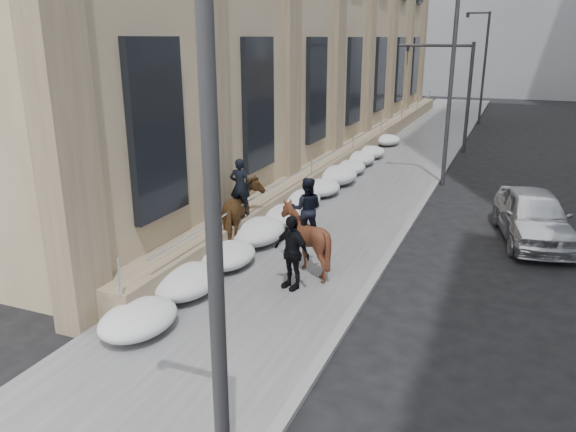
{
  "coord_description": "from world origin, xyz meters",
  "views": [
    {
      "loc": [
        5.72,
        -10.82,
        6.22
      ],
      "look_at": [
        0.33,
        2.3,
        1.7
      ],
      "focal_mm": 35.0,
      "sensor_mm": 36.0,
      "label": 1
    }
  ],
  "objects_px": {
    "mounted_horse_right": "(305,234)",
    "pedestrian": "(291,252)",
    "car_silver": "(533,216)",
    "mounted_horse_left": "(243,211)"
  },
  "relations": [
    {
      "from": "pedestrian",
      "to": "car_silver",
      "type": "height_order",
      "value": "pedestrian"
    },
    {
      "from": "pedestrian",
      "to": "mounted_horse_right",
      "type": "bearing_deg",
      "value": 114.81
    },
    {
      "from": "car_silver",
      "to": "pedestrian",
      "type": "bearing_deg",
      "value": -142.71
    },
    {
      "from": "mounted_horse_right",
      "to": "pedestrian",
      "type": "height_order",
      "value": "mounted_horse_right"
    },
    {
      "from": "mounted_horse_right",
      "to": "pedestrian",
      "type": "distance_m",
      "value": 1.17
    },
    {
      "from": "pedestrian",
      "to": "car_silver",
      "type": "relative_size",
      "value": 0.4
    },
    {
      "from": "mounted_horse_left",
      "to": "car_silver",
      "type": "relative_size",
      "value": 0.54
    },
    {
      "from": "mounted_horse_right",
      "to": "pedestrian",
      "type": "bearing_deg",
      "value": 78.01
    },
    {
      "from": "mounted_horse_right",
      "to": "car_silver",
      "type": "xyz_separation_m",
      "value": [
        5.75,
        5.28,
        -0.35
      ]
    },
    {
      "from": "mounted_horse_left",
      "to": "mounted_horse_right",
      "type": "distance_m",
      "value": 2.81
    }
  ]
}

